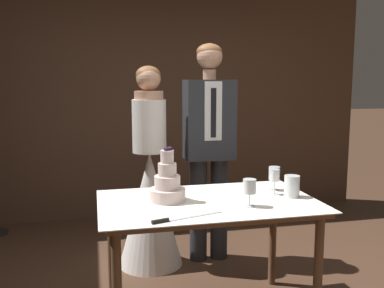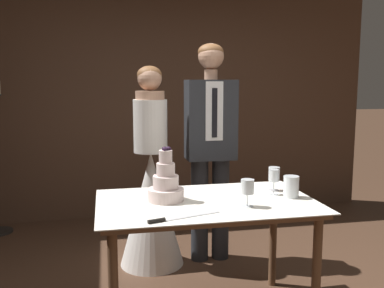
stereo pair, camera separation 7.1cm
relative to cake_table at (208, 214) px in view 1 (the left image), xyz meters
The scene contains 10 objects.
wall_back 2.46m from the cake_table, 89.64° to the left, with size 4.98×0.12×2.83m, color #513828.
cake_table is the anchor object (origin of this frame).
tiered_cake 0.33m from the cake_table, 167.46° to the left, with size 0.23×0.23×0.35m.
cake_knife 0.45m from the cake_table, 129.86° to the right, with size 0.43×0.15×0.02m.
wine_glass_near 0.34m from the cake_table, 39.65° to the right, with size 0.08×0.08×0.17m.
wine_glass_middle 0.58m from the cake_table, 16.88° to the left, with size 0.08×0.08×0.17m.
wine_glass_far 0.53m from the cake_table, ahead, with size 0.07×0.07×0.18m.
hurricane_candle 0.59m from the cake_table, ahead, with size 0.10×0.10×0.14m.
bride 0.96m from the cake_table, 105.56° to the left, with size 0.54×0.54×1.68m.
groom 1.02m from the cake_table, 74.43° to the left, with size 0.42×0.25×1.87m.
Camera 1 is at (-0.71, -2.42, 1.54)m, focal length 40.00 mm.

